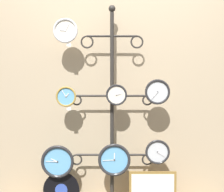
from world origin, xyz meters
TOP-DOWN VIEW (x-y plane):
  - shop_wall at (0.00, 0.57)m, footprint 4.40×0.04m
  - display_stand at (0.00, 0.41)m, footprint 0.78×0.38m
  - clock_top_left at (-0.43, 0.33)m, footprint 0.23×0.04m
  - clock_middle_left at (-0.42, 0.33)m, footprint 0.19×0.04m
  - clock_middle_center at (0.04, 0.32)m, footprint 0.19×0.04m
  - clock_middle_right at (0.41, 0.30)m, footprint 0.23×0.04m
  - clock_bottom_left at (-0.50, 0.31)m, footprint 0.30×0.04m
  - clock_bottom_center at (0.02, 0.30)m, footprint 0.30×0.04m
  - clock_bottom_right at (0.42, 0.32)m, footprint 0.23×0.04m
  - vinyl_record at (-0.47, 0.34)m, footprint 0.34×0.01m
  - picture_frame at (0.38, 0.33)m, footprint 0.44×0.02m
  - price_tag_upper at (-0.39, 0.33)m, footprint 0.04×0.00m
  - price_tag_mid at (-0.40, 0.33)m, footprint 0.04×0.00m

SIDE VIEW (x-z plane):
  - vinyl_record at x=-0.47m, z-range 0.06..0.40m
  - picture_frame at x=0.38m, z-range 0.06..0.41m
  - clock_bottom_left at x=-0.50m, z-range 0.35..0.66m
  - clock_bottom_center at x=0.02m, z-range 0.37..0.67m
  - clock_bottom_right at x=0.42m, z-range 0.48..0.70m
  - display_stand at x=0.00m, z-range -0.32..1.63m
  - price_tag_mid at x=-0.40m, z-range 0.97..1.00m
  - clock_middle_left at x=-0.42m, z-range 1.01..1.19m
  - clock_middle_center at x=0.04m, z-range 1.02..1.21m
  - clock_middle_right at x=0.41m, z-range 1.03..1.26m
  - shop_wall at x=0.00m, z-range 0.00..2.80m
  - price_tag_upper at x=-0.39m, z-range 1.56..1.59m
  - clock_top_left at x=-0.43m, z-range 1.59..1.82m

